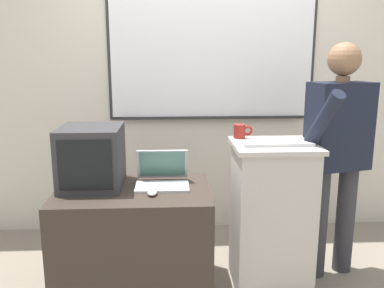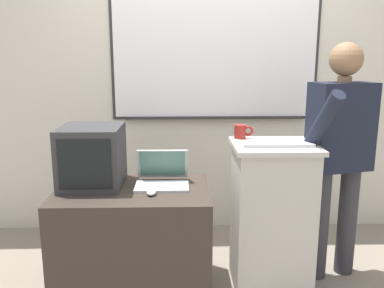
% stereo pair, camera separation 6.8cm
% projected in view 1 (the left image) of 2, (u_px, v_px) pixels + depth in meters
% --- Properties ---
extents(back_wall, '(6.40, 0.17, 2.91)m').
position_uv_depth(back_wall, '(207.00, 65.00, 3.49)').
color(back_wall, beige).
rests_on(back_wall, ground_plane).
extents(lectern_podium, '(0.53, 0.49, 0.99)m').
position_uv_depth(lectern_podium, '(271.00, 215.00, 2.70)').
color(lectern_podium, '#BCB7AD').
rests_on(lectern_podium, ground_plane).
extents(side_desk, '(0.98, 0.65, 0.70)m').
position_uv_depth(side_desk, '(135.00, 241.00, 2.65)').
color(side_desk, '#382D26').
rests_on(side_desk, ground_plane).
extents(person_presenter, '(0.58, 0.59, 1.62)m').
position_uv_depth(person_presenter, '(338.00, 146.00, 2.75)').
color(person_presenter, '#333338').
rests_on(person_presenter, ground_plane).
extents(laptop, '(0.34, 0.30, 0.22)m').
position_uv_depth(laptop, '(162.00, 176.00, 2.67)').
color(laptop, '#B7BABF').
rests_on(laptop, side_desk).
extents(wireless_keyboard, '(0.44, 0.12, 0.02)m').
position_uv_depth(wireless_keyboard, '(278.00, 144.00, 2.53)').
color(wireless_keyboard, silver).
rests_on(wireless_keyboard, lectern_podium).
extents(computer_mouse_by_laptop, '(0.06, 0.10, 0.03)m').
position_uv_depth(computer_mouse_by_laptop, '(152.00, 192.00, 2.47)').
color(computer_mouse_by_laptop, silver).
rests_on(computer_mouse_by_laptop, side_desk).
extents(crt_monitor, '(0.39, 0.43, 0.39)m').
position_uv_depth(crt_monitor, '(92.00, 157.00, 2.61)').
color(crt_monitor, '#333335').
rests_on(crt_monitor, side_desk).
extents(coffee_mug, '(0.13, 0.08, 0.09)m').
position_uv_depth(coffee_mug, '(240.00, 131.00, 2.75)').
color(coffee_mug, maroon).
rests_on(coffee_mug, lectern_podium).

